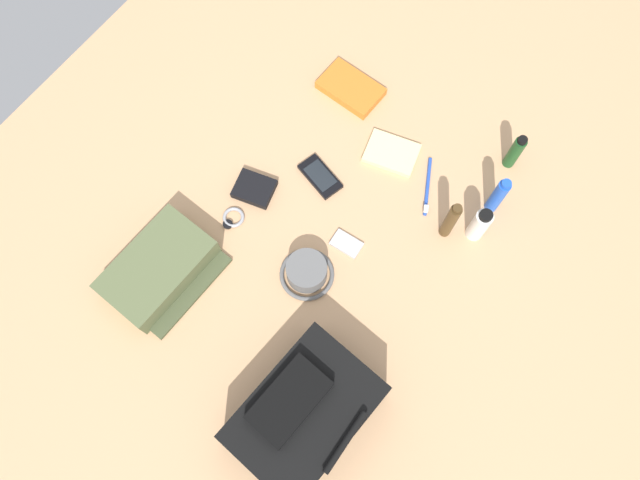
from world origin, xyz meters
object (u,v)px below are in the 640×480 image
cell_phone (320,177)px  toothbrush (427,189)px  shampoo_bottle (515,152)px  cologne_bottle (450,221)px  paperback_novel (351,89)px  toothpaste_tube (479,225)px  wristwatch (233,218)px  toiletry_pouch (159,269)px  notepad (392,153)px  media_player (346,244)px  wallet (254,189)px  bucket_hat (307,272)px  backpack (304,413)px  deodorant_spray (498,196)px

cell_phone → toothbrush: size_ratio=0.88×
shampoo_bottle → cologne_bottle: cologne_bottle is taller
cell_phone → paperback_novel: bearing=-162.3°
toothpaste_tube → wristwatch: bearing=-58.2°
toiletry_pouch → toothpaste_tube: 0.87m
cologne_bottle → notepad: bearing=-114.9°
shampoo_bottle → wristwatch: (0.61, -0.55, -0.06)m
toothpaste_tube → cologne_bottle: cologne_bottle is taller
paperback_novel → toothpaste_tube: bearing=71.2°
media_player → toothbrush: (-0.27, 0.10, 0.00)m
wallet → toothpaste_tube: bearing=99.4°
toiletry_pouch → bucket_hat: toiletry_pouch is taller
media_player → notepad: size_ratio=0.58×
notepad → toothbrush: bearing=61.9°
wallet → notepad: (-0.33, 0.26, -0.00)m
toothpaste_tube → wristwatch: (0.36, -0.58, -0.06)m
toothpaste_tube → toothbrush: 0.19m
backpack → media_player: size_ratio=4.33×
media_player → wristwatch: 0.33m
deodorant_spray → backpack: bearing=-7.2°
paperback_novel → backpack: bearing=27.5°
toiletry_pouch → cologne_bottle: bearing=134.3°
backpack → paperback_novel: backpack is taller
cologne_bottle → toothpaste_tube: bearing=121.8°
shampoo_bottle → notepad: shampoo_bottle is taller
toiletry_pouch → cologne_bottle: 0.79m
cologne_bottle → paperback_novel: 0.53m
paperback_novel → cell_phone: paperback_novel is taller
shampoo_bottle → deodorant_spray: deodorant_spray is taller
bucket_hat → paperback_novel: bucket_hat is taller
paperback_novel → notepad: (0.11, 0.22, -0.00)m
shampoo_bottle → toiletry_pouch: bearing=-35.7°
bucket_hat → paperback_novel: size_ratio=0.77×
notepad → backpack: bearing=3.1°
notepad → wallet: bearing=-51.9°
bucket_hat → wristwatch: bucket_hat is taller
media_player → wristwatch: same height
media_player → wallet: (0.02, -0.31, 0.01)m
bucket_hat → cologne_bottle: (-0.33, 0.24, 0.05)m
shampoo_bottle → notepad: (0.18, -0.30, -0.06)m
bucket_hat → wallet: (-0.12, -0.27, -0.02)m
deodorant_spray → media_player: 0.43m
deodorant_spray → cologne_bottle: size_ratio=0.93×
shampoo_bottle → deodorant_spray: (0.15, 0.03, 0.01)m
wallet → shampoo_bottle: bearing=118.2°
wristwatch → wallet: 0.11m
bucket_hat → media_player: 0.14m
media_player → toothbrush: bearing=160.5°
shampoo_bottle → notepad: bearing=-59.3°
bucket_hat → shampoo_bottle: 0.68m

